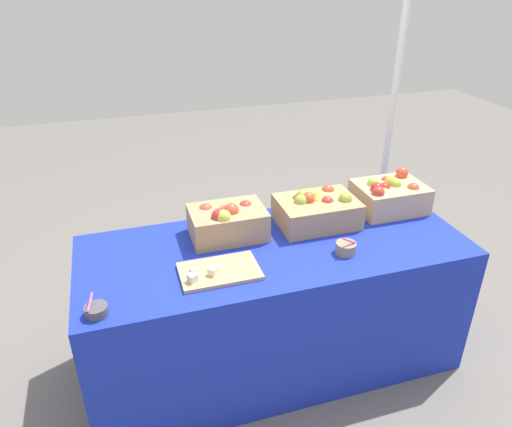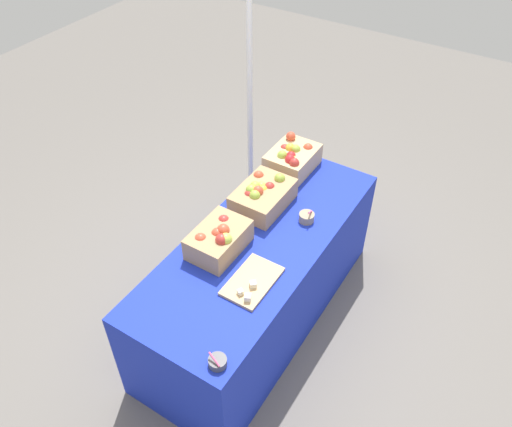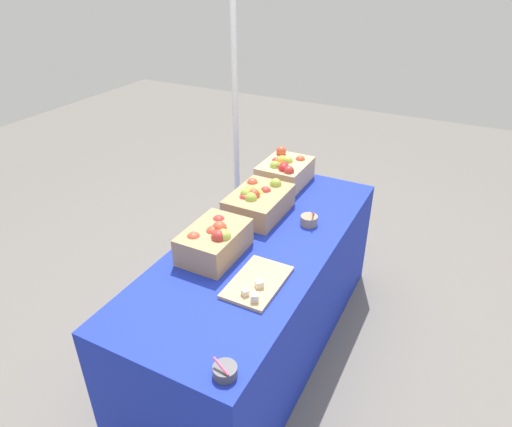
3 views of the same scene
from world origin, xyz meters
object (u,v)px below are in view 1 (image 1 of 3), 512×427
object	(u,v)px
apple_crate_right	(227,221)
cutting_board_front	(218,271)
apple_crate_left	(389,195)
tent_pole	(389,132)
sample_bowl_mid	(346,248)
apple_crate_middle	(317,209)
sample_bowl_near	(96,310)

from	to	relation	value
apple_crate_right	cutting_board_front	size ratio (longest dim) A/B	1.05
apple_crate_left	tent_pole	bearing A→B (deg)	60.79
cutting_board_front	apple_crate_left	bearing A→B (deg)	17.47
sample_bowl_mid	apple_crate_middle	bearing A→B (deg)	92.94
apple_crate_left	sample_bowl_mid	distance (m)	0.56
cutting_board_front	sample_bowl_near	size ratio (longest dim) A/B	3.83
apple_crate_left	tent_pole	xyz separation A→B (m)	(0.31, 0.55, 0.16)
apple_crate_middle	tent_pole	world-z (taller)	tent_pole
apple_crate_middle	apple_crate_right	bearing A→B (deg)	179.30
sample_bowl_near	sample_bowl_mid	size ratio (longest dim) A/B	0.88
sample_bowl_near	apple_crate_middle	bearing A→B (deg)	21.14
sample_bowl_near	tent_pole	bearing A→B (deg)	28.31
sample_bowl_near	sample_bowl_mid	world-z (taller)	sample_bowl_mid
apple_crate_left	sample_bowl_mid	world-z (taller)	apple_crate_left
sample_bowl_near	tent_pole	size ratio (longest dim) A/B	0.05
apple_crate_right	apple_crate_left	bearing A→B (deg)	1.46
apple_crate_left	apple_crate_middle	size ratio (longest dim) A/B	0.90
apple_crate_middle	sample_bowl_near	xyz separation A→B (m)	(-1.12, -0.43, -0.06)
apple_crate_left	cutting_board_front	bearing A→B (deg)	-162.53
sample_bowl_mid	tent_pole	world-z (taller)	tent_pole
apple_crate_middle	sample_bowl_mid	distance (m)	0.32
sample_bowl_near	apple_crate_right	bearing A→B (deg)	34.42
sample_bowl_mid	sample_bowl_near	bearing A→B (deg)	-174.05
apple_crate_left	cutting_board_front	size ratio (longest dim) A/B	1.04
apple_crate_left	apple_crate_right	xyz separation A→B (m)	(-0.93, -0.02, -0.00)
apple_crate_right	sample_bowl_mid	bearing A→B (deg)	-32.91
apple_crate_left	tent_pole	distance (m)	0.65
apple_crate_left	apple_crate_right	world-z (taller)	apple_crate_left
apple_crate_left	sample_bowl_near	bearing A→B (deg)	-163.54
sample_bowl_near	apple_crate_left	bearing A→B (deg)	16.46
apple_crate_right	sample_bowl_near	world-z (taller)	apple_crate_right
cutting_board_front	sample_bowl_near	distance (m)	0.54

